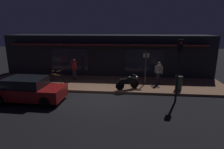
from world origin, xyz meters
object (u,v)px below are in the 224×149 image
person_bystander (159,73)px  traffic_light_pole (179,60)px  bicycle_parked (56,77)px  motorcycle (128,82)px  parked_car_far (28,90)px  person_photographer (74,69)px  trash_bin (179,83)px  sign_post (146,66)px

person_bystander → traffic_light_pole: traffic_light_pole is taller
bicycle_parked → motorcycle: bearing=-12.8°
bicycle_parked → parked_car_far: (-0.18, -3.63, 0.20)m
person_photographer → traffic_light_pole: traffic_light_pole is taller
motorcycle → parked_car_far: parked_car_far is taller
motorcycle → traffic_light_pole: bearing=-30.0°
person_photographer → trash_bin: size_ratio=1.80×
bicycle_parked → sign_post: sign_post is taller
parked_car_far → traffic_light_pole: bearing=4.8°
motorcycle → parked_car_far: 6.25m
motorcycle → trash_bin: (3.42, 0.22, -0.03)m
traffic_light_pole → person_photographer: bearing=153.1°
person_photographer → sign_post: sign_post is taller
person_bystander → sign_post: size_ratio=0.70×
person_photographer → parked_car_far: size_ratio=0.40×
person_bystander → sign_post: sign_post is taller
bicycle_parked → trash_bin: trash_bin is taller
motorcycle → traffic_light_pole: size_ratio=0.43×
person_bystander → traffic_light_pole: (0.61, -3.03, 1.45)m
person_bystander → parked_car_far: bearing=-154.8°
bicycle_parked → parked_car_far: 3.63m
traffic_light_pole → sign_post: bearing=118.5°
sign_post → parked_car_far: bearing=-152.8°
trash_bin → parked_car_far: (-9.20, -2.57, 0.08)m
motorcycle → person_photographer: size_ratio=0.94×
motorcycle → sign_post: bearing=45.4°
person_photographer → sign_post: 5.64m
person_photographer → sign_post: bearing=-7.4°
person_bystander → traffic_light_pole: 3.41m
sign_post → motorcycle: bearing=-134.6°
person_bystander → traffic_light_pole: bearing=-78.7°
motorcycle → person_bystander: 2.65m
person_bystander → trash_bin: size_ratio=1.80×
person_photographer → trash_bin: bearing=-12.9°
sign_post → person_photographer: bearing=172.6°
bicycle_parked → person_bystander: 7.84m
motorcycle → person_photographer: person_photographer is taller
sign_post → parked_car_far: (-7.04, -3.62, -0.81)m
person_bystander → trash_bin: bearing=-44.6°
trash_bin → traffic_light_pole: (-0.59, -1.85, 1.86)m
bicycle_parked → person_bystander: size_ratio=0.90×
traffic_light_pole → parked_car_far: traffic_light_pole is taller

